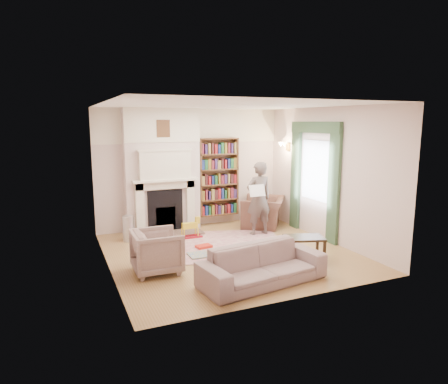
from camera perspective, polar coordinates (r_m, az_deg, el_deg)
name	(u,v)px	position (r m, az deg, el deg)	size (l,w,h in m)	color
floor	(229,252)	(7.82, 0.73, -8.62)	(4.50, 4.50, 0.00)	olive
ceiling	(229,105)	(7.41, 0.78, 12.34)	(4.50, 4.50, 0.00)	white
wall_back	(191,168)	(9.57, -4.74, 3.39)	(4.50, 4.50, 0.00)	beige
wall_front	(296,203)	(5.54, 10.27, -1.59)	(4.50, 4.50, 0.00)	beige
wall_left	(105,189)	(6.90, -16.58, 0.43)	(4.50, 4.50, 0.00)	beige
wall_right	(327,175)	(8.64, 14.52, 2.39)	(4.50, 4.50, 0.00)	beige
fireplace	(162,171)	(9.17, -8.79, 2.93)	(1.70, 0.58, 2.80)	beige
bookcase	(218,177)	(9.70, -0.84, 2.18)	(1.00, 0.24, 1.85)	brown
window	(315,170)	(8.95, 12.90, 3.03)	(0.02, 0.90, 1.30)	silver
curtain_left	(334,186)	(8.41, 15.44, 0.77)	(0.07, 0.32, 2.40)	#2C442C
curtain_right	(296,178)	(9.53, 10.20, 2.02)	(0.07, 0.32, 2.40)	#2C442C
pelmet	(315,127)	(8.86, 12.90, 9.00)	(0.09, 1.70, 0.24)	#2C442C
wall_sconce	(281,147)	(9.70, 8.18, 6.38)	(0.20, 0.24, 0.24)	gold
rug	(216,245)	(8.23, -1.17, -7.63)	(2.78, 2.14, 0.01)	beige
armchair_reading	(263,212)	(9.69, 5.61, -2.84)	(1.08, 0.94, 0.70)	#462525
armchair_left	(157,251)	(6.83, -9.55, -8.36)	(0.77, 0.79, 0.72)	#AB9A8D
sofa	(263,265)	(6.36, 5.52, -10.32)	(2.02, 0.79, 0.59)	gray
man_reading	(259,198)	(8.87, 4.98, -0.92)	(0.60, 0.39, 1.64)	#584C47
newspaper	(257,191)	(8.59, 4.75, 0.21)	(0.37, 0.02, 0.26)	white
coffee_table	(304,249)	(7.46, 11.31, -7.94)	(0.70, 0.45, 0.45)	#322211
paraffin_heater	(129,228)	(8.69, -13.48, -5.09)	(0.24, 0.24, 0.55)	#B7BAC0
rocking_horse	(190,228)	(8.70, -4.91, -5.13)	(0.52, 0.21, 0.46)	gold
board_game	(199,255)	(7.61, -3.60, -8.97)	(0.38, 0.38, 0.03)	gold
game_box_lid	(204,246)	(8.07, -2.91, -7.76)	(0.31, 0.20, 0.05)	red
comic_annuals	(251,256)	(7.58, 3.82, -9.09)	(0.65, 0.42, 0.02)	red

